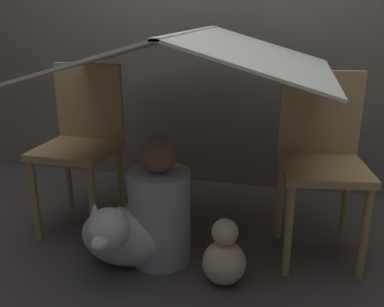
% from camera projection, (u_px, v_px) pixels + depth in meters
% --- Properties ---
extents(ground_plane, '(8.80, 8.80, 0.00)m').
position_uv_depth(ground_plane, '(182.00, 263.00, 2.06)').
color(ground_plane, '#47423D').
extents(chair_left, '(0.40, 0.40, 0.89)m').
position_uv_depth(chair_left, '(82.00, 139.00, 2.29)').
color(chair_left, tan).
rests_on(chair_left, ground_plane).
extents(chair_right, '(0.44, 0.44, 0.89)m').
position_uv_depth(chair_right, '(321.00, 156.00, 2.03)').
color(chair_right, tan).
rests_on(chair_right, ground_plane).
extents(sheet_canopy, '(1.26, 1.11, 0.19)m').
position_uv_depth(sheet_canopy, '(192.00, 51.00, 1.94)').
color(sheet_canopy, silver).
extents(person_front, '(0.29, 0.29, 0.63)m').
position_uv_depth(person_front, '(160.00, 209.00, 2.03)').
color(person_front, '#B2B2B7').
rests_on(person_front, ground_plane).
extents(dog, '(0.41, 0.40, 0.38)m').
position_uv_depth(dog, '(120.00, 235.00, 1.98)').
color(dog, silver).
rests_on(dog, ground_plane).
extents(floor_cushion, '(0.33, 0.26, 0.10)m').
position_uv_depth(floor_cushion, '(151.00, 219.00, 2.39)').
color(floor_cushion, '#E5CC66').
rests_on(floor_cushion, ground_plane).
extents(plush_toy, '(0.20, 0.20, 0.31)m').
position_uv_depth(plush_toy, '(224.00, 257.00, 1.89)').
color(plush_toy, beige).
rests_on(plush_toy, ground_plane).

